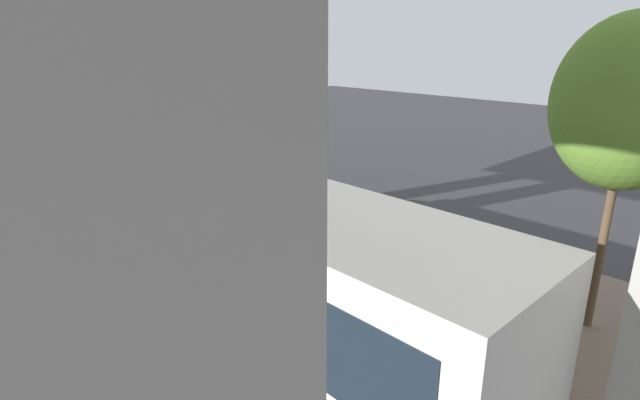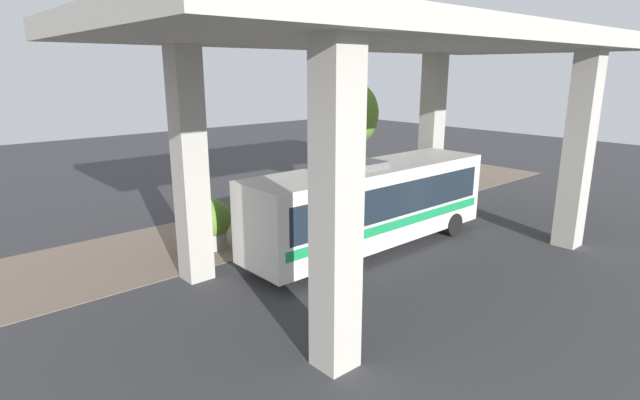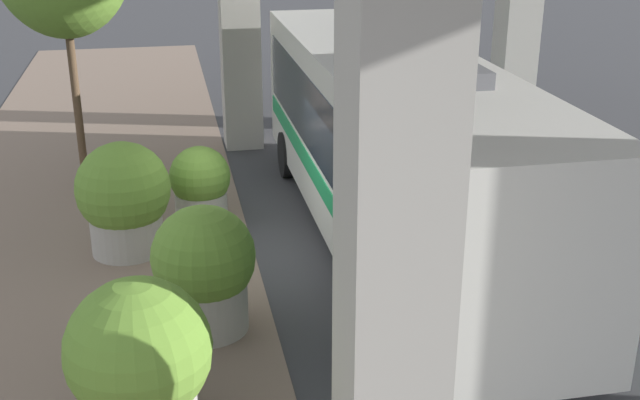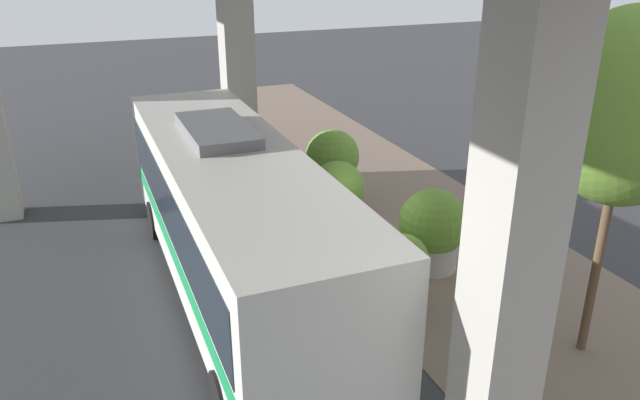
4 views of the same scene
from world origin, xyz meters
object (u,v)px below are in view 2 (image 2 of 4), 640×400
Objects in this scene: fire_hydrant at (179,240)px; planter_extra at (342,207)px; planter_back at (272,218)px; street_tree_near at (352,114)px; planter_middle at (211,223)px; planter_front at (307,200)px; bus at (371,201)px.

fire_hydrant is 7.64m from planter_extra.
planter_back is 0.30× the size of street_tree_near.
fire_hydrant is at bearing -84.02° from street_tree_near.
fire_hydrant is at bearing -100.54° from planter_middle.
planter_extra is (1.26, 7.53, 0.22)m from fire_hydrant.
planter_front is 1.69m from planter_extra.
planter_middle is at bearing 79.46° from fire_hydrant.
planter_middle is 1.07× the size of planter_back.
planter_middle reaches higher than planter_extra.
planter_extra is at bearing 80.50° from fire_hydrant.
fire_hydrant is at bearing -106.75° from planter_back.
planter_back is at bearing -145.48° from bus.
planter_extra is at bearing 154.71° from bus.
street_tree_near reaches higher than fire_hydrant.
bus reaches higher than fire_hydrant.
bus reaches higher than planter_extra.
street_tree_near is (-2.19, 6.82, 3.79)m from planter_back.
bus is at bearing -6.81° from planter_front.
fire_hydrant is 0.54× the size of planter_front.
fire_hydrant is 0.71× the size of planter_extra.
planter_middle is at bearing -81.77° from street_tree_near.
street_tree_near reaches higher than planter_middle.
bus is 4.74m from planter_front.
bus is at bearing 52.96° from fire_hydrant.
planter_middle reaches higher than fire_hydrant.
bus is 7.64m from fire_hydrant.
fire_hydrant is 0.17× the size of street_tree_near.
planter_front is at bearing 173.19° from bus.
fire_hydrant is at bearing -127.04° from bus.
street_tree_near is at bearing 107.79° from planter_back.
planter_extra is 5.46m from street_tree_near.
planter_middle reaches higher than planter_front.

